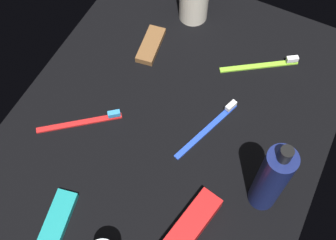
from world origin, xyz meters
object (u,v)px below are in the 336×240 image
(lotion_bottle, at_px, (271,179))
(snack_bar_teal, at_px, (58,218))
(toothpaste_box_red, at_px, (185,233))
(toothbrush_blue, at_px, (210,126))
(toothbrush_red, at_px, (84,121))
(toothbrush_lime, at_px, (264,64))
(snack_bar_brown, at_px, (151,45))

(lotion_bottle, bearing_deg, snack_bar_teal, -57.29)
(toothpaste_box_red, bearing_deg, snack_bar_teal, -59.55)
(toothbrush_blue, relative_size, toothpaste_box_red, 0.99)
(toothbrush_red, relative_size, toothbrush_lime, 0.96)
(snack_bar_teal, bearing_deg, toothbrush_red, -173.02)
(toothbrush_blue, bearing_deg, snack_bar_teal, -30.02)
(toothpaste_box_red, height_order, snack_bar_brown, toothpaste_box_red)
(lotion_bottle, height_order, snack_bar_teal, lotion_bottle)
(toothbrush_lime, relative_size, snack_bar_brown, 1.50)
(toothbrush_lime, height_order, toothpaste_box_red, toothpaste_box_red)
(snack_bar_brown, xyz_separation_m, snack_bar_teal, (0.44, 0.03, 0.00))
(lotion_bottle, xyz_separation_m, toothpaste_box_red, (0.13, -0.10, -0.08))
(toothbrush_blue, bearing_deg, snack_bar_brown, -122.61)
(toothbrush_lime, relative_size, snack_bar_teal, 1.50)
(lotion_bottle, distance_m, toothpaste_box_red, 0.18)
(toothpaste_box_red, bearing_deg, toothbrush_lime, -168.00)
(toothbrush_blue, distance_m, snack_bar_brown, 0.25)
(toothbrush_red, xyz_separation_m, snack_bar_teal, (0.20, 0.07, 0.00))
(lotion_bottle, distance_m, snack_bar_brown, 0.44)
(toothbrush_blue, height_order, snack_bar_brown, toothbrush_blue)
(toothbrush_blue, distance_m, toothpaste_box_red, 0.23)
(toothbrush_blue, bearing_deg, toothbrush_red, -66.19)
(lotion_bottle, relative_size, snack_bar_brown, 2.06)
(toothbrush_lime, distance_m, toothpaste_box_red, 0.43)
(toothbrush_blue, bearing_deg, toothbrush_lime, 167.14)
(toothbrush_red, height_order, snack_bar_brown, toothbrush_red)
(toothpaste_box_red, distance_m, snack_bar_brown, 0.44)
(lotion_bottle, relative_size, toothbrush_lime, 1.37)
(toothbrush_red, bearing_deg, toothbrush_lime, 136.83)
(lotion_bottle, distance_m, toothbrush_red, 0.40)
(snack_bar_brown, bearing_deg, toothbrush_lime, 95.90)
(toothbrush_lime, distance_m, snack_bar_brown, 0.26)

